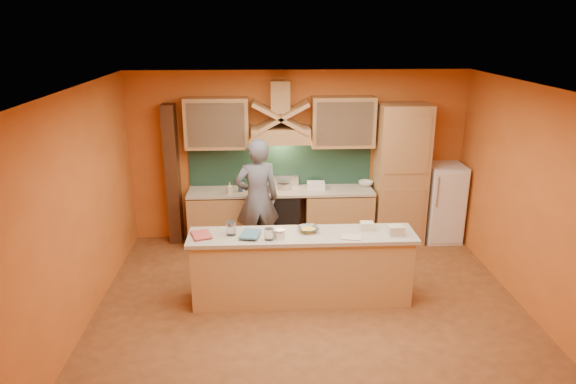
{
  "coord_description": "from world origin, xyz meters",
  "views": [
    {
      "loc": [
        -0.58,
        -5.71,
        3.5
      ],
      "look_at": [
        -0.25,
        0.9,
        1.31
      ],
      "focal_mm": 32.0,
      "sensor_mm": 36.0,
      "label": 1
    }
  ],
  "objects_px": {
    "kitchen_scale": "(279,235)",
    "mixing_bowl": "(308,229)",
    "person": "(257,199)",
    "fridge": "(443,203)",
    "stove": "(281,217)"
  },
  "relations": [
    {
      "from": "person",
      "to": "kitchen_scale",
      "type": "distance_m",
      "value": 1.56
    },
    {
      "from": "kitchen_scale",
      "to": "mixing_bowl",
      "type": "distance_m",
      "value": 0.43
    },
    {
      "from": "person",
      "to": "kitchen_scale",
      "type": "xyz_separation_m",
      "value": [
        0.29,
        -1.53,
        0.05
      ]
    },
    {
      "from": "kitchen_scale",
      "to": "person",
      "type": "bearing_deg",
      "value": 78.73
    },
    {
      "from": "fridge",
      "to": "mixing_bowl",
      "type": "bearing_deg",
      "value": -142.92
    },
    {
      "from": "stove",
      "to": "kitchen_scale",
      "type": "bearing_deg",
      "value": -92.73
    },
    {
      "from": "fridge",
      "to": "kitchen_scale",
      "type": "bearing_deg",
      "value": -144.22
    },
    {
      "from": "person",
      "to": "mixing_bowl",
      "type": "distance_m",
      "value": 1.5
    },
    {
      "from": "person",
      "to": "stove",
      "type": "bearing_deg",
      "value": -140.89
    },
    {
      "from": "fridge",
      "to": "person",
      "type": "relative_size",
      "value": 0.69
    },
    {
      "from": "kitchen_scale",
      "to": "mixing_bowl",
      "type": "xyz_separation_m",
      "value": [
        0.38,
        0.19,
        -0.01
      ]
    },
    {
      "from": "fridge",
      "to": "mixing_bowl",
      "type": "xyz_separation_m",
      "value": [
        -2.41,
        -1.82,
        0.33
      ]
    },
    {
      "from": "stove",
      "to": "mixing_bowl",
      "type": "height_order",
      "value": "mixing_bowl"
    },
    {
      "from": "fridge",
      "to": "person",
      "type": "height_order",
      "value": "person"
    },
    {
      "from": "stove",
      "to": "kitchen_scale",
      "type": "xyz_separation_m",
      "value": [
        -0.1,
        -2.01,
        0.54
      ]
    }
  ]
}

